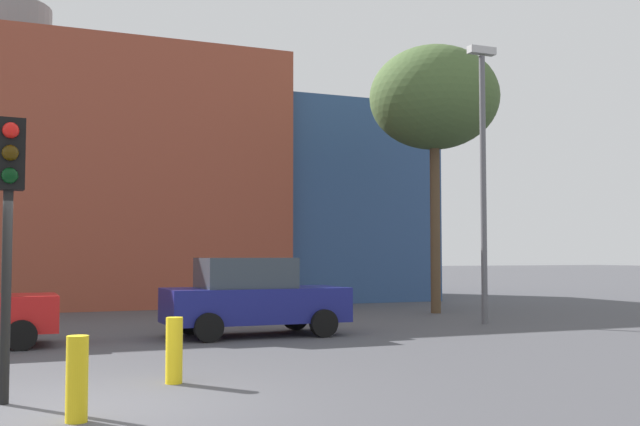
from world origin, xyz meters
TOP-DOWN VIEW (x-y plane):
  - ground_plane at (0.00, 0.00)m, footprint 200.00×200.00m
  - parked_car_3 at (4.21, 6.94)m, footprint 4.07×2.00m
  - traffic_light_island at (-0.99, 0.54)m, footprint 0.38×0.37m
  - bare_tree_0 at (11.59, 11.16)m, footprint 4.14×4.14m
  - bollard_yellow_0 at (-0.26, -0.83)m, footprint 0.24×0.24m
  - bollard_yellow_1 at (1.24, 1.26)m, footprint 0.24×0.24m
  - street_lamp at (10.81, 7.40)m, footprint 0.80×0.24m

SIDE VIEW (x-z plane):
  - ground_plane at x=0.00m, z-range 0.00..0.00m
  - bollard_yellow_1 at x=1.24m, z-range 0.00..0.94m
  - bollard_yellow_0 at x=-0.26m, z-range 0.00..0.94m
  - parked_car_3 at x=4.21m, z-range 0.00..1.76m
  - traffic_light_island at x=-0.99m, z-range 0.84..4.37m
  - street_lamp at x=10.81m, z-range 0.52..7.97m
  - bare_tree_0 at x=11.59m, z-range 2.56..11.07m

